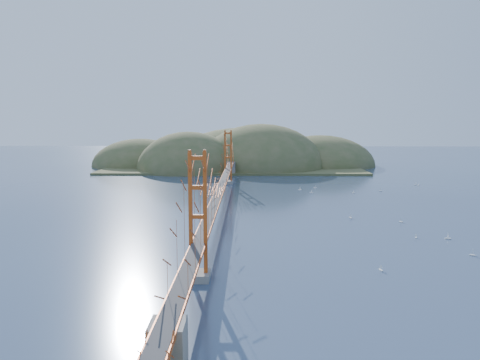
{
  "coord_description": "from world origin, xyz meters",
  "views": [
    {
      "loc": [
        4.49,
        -70.35,
        14.58
      ],
      "look_at": [
        3.14,
        0.0,
        4.97
      ],
      "focal_mm": 35.0,
      "sensor_mm": 36.0,
      "label": 1
    }
  ],
  "objects_px": {
    "bridge": "(219,167)",
    "sailboat_1": "(401,221)",
    "sailboat_2": "(448,238)",
    "sailboat_0": "(351,217)"
  },
  "relations": [
    {
      "from": "sailboat_2",
      "to": "sailboat_1",
      "type": "bearing_deg",
      "value": 106.96
    },
    {
      "from": "bridge",
      "to": "sailboat_1",
      "type": "xyz_separation_m",
      "value": [
        25.63,
        -6.7,
        -6.86
      ]
    },
    {
      "from": "sailboat_2",
      "to": "bridge",
      "type": "bearing_deg",
      "value": 151.17
    },
    {
      "from": "sailboat_2",
      "to": "sailboat_0",
      "type": "height_order",
      "value": "sailboat_0"
    },
    {
      "from": "sailboat_1",
      "to": "sailboat_2",
      "type": "xyz_separation_m",
      "value": [
        2.72,
        -8.91,
        0.01
      ]
    },
    {
      "from": "bridge",
      "to": "sailboat_2",
      "type": "relative_size",
      "value": 126.88
    },
    {
      "from": "sailboat_1",
      "to": "sailboat_2",
      "type": "distance_m",
      "value": 9.31
    },
    {
      "from": "sailboat_1",
      "to": "sailboat_0",
      "type": "bearing_deg",
      "value": 159.47
    },
    {
      "from": "sailboat_2",
      "to": "sailboat_0",
      "type": "bearing_deg",
      "value": 129.01
    },
    {
      "from": "sailboat_0",
      "to": "sailboat_2",
      "type": "bearing_deg",
      "value": -50.99
    }
  ]
}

